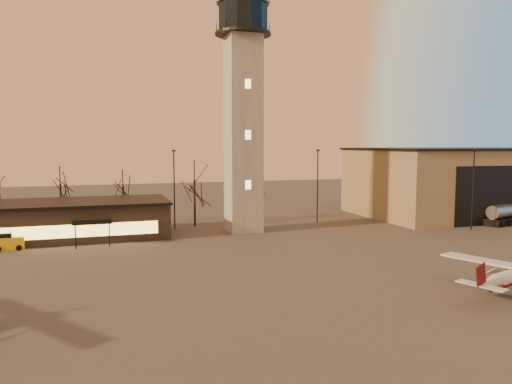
% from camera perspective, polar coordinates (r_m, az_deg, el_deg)
% --- Properties ---
extents(ground, '(220.00, 220.00, 0.00)m').
position_cam_1_polar(ground, '(35.91, 12.74, -12.34)').
color(ground, '#423F3D').
rests_on(ground, ground).
extents(control_tower, '(6.80, 6.80, 32.60)m').
position_cam_1_polar(control_tower, '(62.09, -1.47, 10.52)').
color(control_tower, gray).
rests_on(control_tower, ground).
extents(hangar, '(30.60, 20.60, 10.30)m').
position_cam_1_polar(hangar, '(83.17, 22.20, 1.14)').
color(hangar, '#8E785D').
rests_on(hangar, ground).
extents(terminal, '(25.40, 12.20, 4.30)m').
position_cam_1_polar(terminal, '(62.03, -21.89, -3.00)').
color(terminal, black).
rests_on(terminal, ground).
extents(light_poles, '(58.50, 12.25, 10.14)m').
position_cam_1_polar(light_poles, '(63.20, -1.27, 0.52)').
color(light_poles, black).
rests_on(light_poles, ground).
extents(tree_row, '(37.20, 9.20, 8.80)m').
position_cam_1_polar(tree_row, '(68.73, -14.70, 1.19)').
color(tree_row, black).
rests_on(tree_row, ground).
extents(cessna_front, '(8.92, 10.88, 3.06)m').
position_cam_1_polar(cessna_front, '(41.08, 27.21, -9.02)').
color(cessna_front, silver).
rests_on(cessna_front, ground).
extents(fuel_truck, '(7.81, 4.16, 2.79)m').
position_cam_1_polar(fuel_truck, '(75.93, 26.68, -2.50)').
color(fuel_truck, black).
rests_on(fuel_truck, ground).
extents(service_cart, '(2.86, 1.84, 1.80)m').
position_cam_1_polar(service_cart, '(57.84, -26.38, -5.25)').
color(service_cart, '#EAB10D').
rests_on(service_cart, ground).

